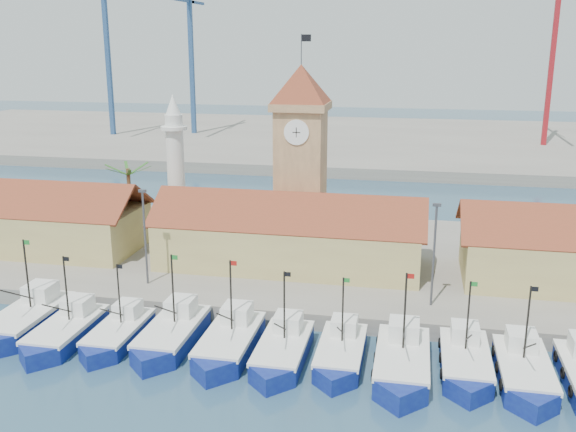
% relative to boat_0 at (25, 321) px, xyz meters
% --- Properties ---
extents(ground, '(400.00, 400.00, 0.00)m').
position_rel_boat_0_xyz_m(ground, '(19.25, -3.32, -0.84)').
color(ground, '#1D374E').
rests_on(ground, ground).
extents(quay, '(140.00, 32.00, 1.50)m').
position_rel_boat_0_xyz_m(quay, '(19.25, 20.68, -0.09)').
color(quay, gray).
rests_on(quay, ground).
extents(terminal, '(240.00, 80.00, 2.00)m').
position_rel_boat_0_xyz_m(terminal, '(19.25, 106.68, 0.16)').
color(terminal, gray).
rests_on(terminal, ground).
extents(boat_0, '(3.92, 10.75, 8.13)m').
position_rel_boat_0_xyz_m(boat_0, '(0.00, 0.00, 0.00)').
color(boat_0, navy).
rests_on(boat_0, ground).
extents(boat_1, '(3.57, 9.78, 7.40)m').
position_rel_boat_0_xyz_m(boat_1, '(4.35, -1.32, -0.08)').
color(boat_1, navy).
rests_on(boat_1, ground).
extents(boat_2, '(3.28, 8.99, 6.80)m').
position_rel_boat_0_xyz_m(boat_2, '(8.60, -0.65, -0.14)').
color(boat_2, navy).
rests_on(boat_2, ground).
extents(boat_3, '(3.74, 10.24, 7.75)m').
position_rel_boat_0_xyz_m(boat_3, '(12.97, -0.18, -0.04)').
color(boat_3, navy).
rests_on(boat_3, ground).
extents(boat_4, '(3.74, 10.24, 7.75)m').
position_rel_boat_0_xyz_m(boat_4, '(17.88, -0.59, -0.04)').
color(boat_4, navy).
rests_on(boat_4, ground).
extents(boat_5, '(3.54, 9.70, 7.34)m').
position_rel_boat_0_xyz_m(boat_5, '(22.20, -1.08, -0.08)').
color(boat_5, navy).
rests_on(boat_5, ground).
extents(boat_6, '(3.35, 9.19, 6.95)m').
position_rel_boat_0_xyz_m(boat_6, '(26.56, -0.47, -0.12)').
color(boat_6, navy).
rests_on(boat_6, ground).
extents(boat_7, '(3.84, 10.51, 7.95)m').
position_rel_boat_0_xyz_m(boat_7, '(31.14, -1.29, -0.02)').
color(boat_7, navy).
rests_on(boat_7, ground).
extents(boat_8, '(3.49, 9.55, 7.22)m').
position_rel_boat_0_xyz_m(boat_8, '(35.67, -0.11, -0.09)').
color(boat_8, navy).
rests_on(boat_8, ground).
extents(boat_9, '(3.59, 9.85, 7.45)m').
position_rel_boat_0_xyz_m(boat_9, '(39.65, -0.84, -0.07)').
color(boat_9, navy).
rests_on(boat_9, ground).
extents(hall_left, '(31.20, 10.13, 7.61)m').
position_rel_boat_0_xyz_m(hall_left, '(-12.75, 16.68, 3.15)').
color(hall_left, tan).
rests_on(hall_left, quay).
extents(hall_center, '(27.04, 10.13, 7.61)m').
position_rel_boat_0_xyz_m(hall_center, '(19.25, 16.68, 3.15)').
color(hall_center, tan).
rests_on(hall_center, quay).
extents(clock_tower, '(5.80, 5.80, 22.70)m').
position_rel_boat_0_xyz_m(clock_tower, '(19.25, 22.67, 11.12)').
color(clock_tower, tan).
rests_on(clock_tower, quay).
extents(minaret, '(3.00, 3.00, 16.30)m').
position_rel_boat_0_xyz_m(minaret, '(4.25, 24.68, 8.89)').
color(minaret, silver).
rests_on(minaret, quay).
extents(palm_tree, '(5.60, 5.03, 8.39)m').
position_rel_boat_0_xyz_m(palm_tree, '(-0.75, 22.68, 5.40)').
color(palm_tree, brown).
rests_on(palm_tree, quay).
extents(lamp_posts, '(80.70, 0.25, 9.03)m').
position_rel_boat_0_xyz_m(lamp_posts, '(19.75, 8.68, 5.64)').
color(lamp_posts, '#3F3F44').
rests_on(lamp_posts, quay).
extents(crane_blue_far, '(1.00, 33.28, 42.66)m').
position_rel_boat_0_xyz_m(crane_blue_far, '(-40.48, 97.20, 24.89)').
color(crane_blue_far, navy).
rests_on(crane_blue_far, terminal).
extents(crane_blue_near, '(1.00, 33.88, 38.54)m').
position_rel_boat_0_xyz_m(crane_blue_near, '(-22.13, 102.98, 22.64)').
color(crane_blue_near, navy).
rests_on(crane_blue_near, terminal).
extents(crane_red_right, '(1.00, 30.70, 42.60)m').
position_rel_boat_0_xyz_m(crane_red_right, '(58.12, 100.56, 24.64)').
color(crane_red_right, maroon).
rests_on(crane_red_right, terminal).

